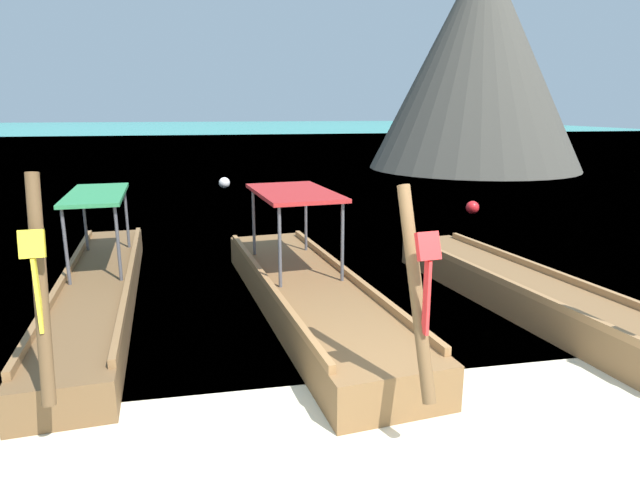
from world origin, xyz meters
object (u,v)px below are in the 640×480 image
object	(u,v)px
longtail_boat_pink_ribbon	(526,293)
karst_rock	(482,64)
mooring_buoy_far	(472,207)
longtail_boat_yellow_ribbon	(98,289)
mooring_buoy_near	(224,183)
longtail_boat_red_ribbon	(309,293)

from	to	relation	value
longtail_boat_pink_ribbon	karst_rock	world-z (taller)	karst_rock
longtail_boat_pink_ribbon	mooring_buoy_far	distance (m)	7.74
longtail_boat_yellow_ribbon	karst_rock	world-z (taller)	karst_rock
longtail_boat_pink_ribbon	mooring_buoy_far	size ratio (longest dim) A/B	16.97
mooring_buoy_near	longtail_boat_red_ribbon	bearing A→B (deg)	-85.94
longtail_boat_yellow_ribbon	longtail_boat_red_ribbon	xyz separation A→B (m)	(3.14, -0.86, 0.02)
longtail_boat_red_ribbon	longtail_boat_pink_ribbon	xyz separation A→B (m)	(3.28, -0.49, -0.05)
longtail_boat_red_ribbon	mooring_buoy_near	bearing A→B (deg)	94.06
longtail_boat_pink_ribbon	karst_rock	size ratio (longest dim) A/B	0.55
mooring_buoy_far	longtail_boat_pink_ribbon	bearing A→B (deg)	-110.71
longtail_boat_yellow_ribbon	longtail_boat_pink_ribbon	size ratio (longest dim) A/B	1.14
karst_rock	longtail_boat_red_ribbon	bearing A→B (deg)	-123.08
longtail_boat_red_ribbon	mooring_buoy_near	xyz separation A→B (m)	(-0.95, 13.34, -0.10)
mooring_buoy_far	longtail_boat_red_ribbon	bearing A→B (deg)	-131.72
longtail_boat_pink_ribbon	karst_rock	xyz separation A→B (m)	(8.65, 18.81, 4.87)
longtail_boat_red_ribbon	longtail_boat_pink_ribbon	world-z (taller)	longtail_boat_pink_ribbon
karst_rock	mooring_buoy_far	size ratio (longest dim) A/B	31.12
longtail_boat_yellow_ribbon	longtail_boat_red_ribbon	size ratio (longest dim) A/B	1.07
longtail_boat_red_ribbon	karst_rock	xyz separation A→B (m)	(11.93, 18.32, 4.81)
longtail_boat_yellow_ribbon	mooring_buoy_near	xyz separation A→B (m)	(2.20, 12.48, -0.08)
longtail_boat_red_ribbon	karst_rock	world-z (taller)	karst_rock
longtail_boat_pink_ribbon	longtail_boat_yellow_ribbon	bearing A→B (deg)	168.10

